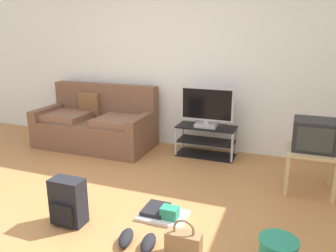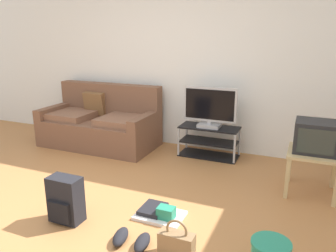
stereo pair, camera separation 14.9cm
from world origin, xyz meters
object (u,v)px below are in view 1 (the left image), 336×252
at_px(couch, 97,124).
at_px(crt_tv, 314,135).
at_px(flat_tv, 207,107).
at_px(handbag, 184,243).
at_px(sneakers_pair, 137,240).
at_px(backpack, 68,202).
at_px(side_table, 311,156).
at_px(tv_stand, 206,141).
at_px(floor_tray, 163,213).

bearing_deg(couch, crt_tv, -9.23).
bearing_deg(flat_tv, handbag, -79.92).
height_order(crt_tv, sneakers_pair, crt_tv).
bearing_deg(backpack, couch, 117.53).
relative_size(couch, side_table, 3.36).
height_order(flat_tv, handbag, flat_tv).
relative_size(flat_tv, side_table, 1.42).
height_order(couch, flat_tv, flat_tv).
relative_size(tv_stand, sneakers_pair, 2.26).
bearing_deg(flat_tv, side_table, -25.46).
height_order(tv_stand, flat_tv, flat_tv).
xyz_separation_m(couch, sneakers_pair, (1.71, -2.11, -0.29)).
bearing_deg(backpack, floor_tray, 29.13).
distance_m(handbag, floor_tray, 0.60).
relative_size(flat_tv, sneakers_pair, 2.02).
distance_m(crt_tv, sneakers_pair, 2.19).
bearing_deg(sneakers_pair, couch, 129.07).
bearing_deg(side_table, couch, 170.48).
bearing_deg(tv_stand, flat_tv, -90.00).
bearing_deg(tv_stand, backpack, -108.88).
bearing_deg(flat_tv, sneakers_pair, -90.18).
bearing_deg(sneakers_pair, crt_tv, 49.85).
relative_size(crt_tv, sneakers_pair, 1.17).
bearing_deg(side_table, floor_tray, -139.96).
height_order(crt_tv, floor_tray, crt_tv).
bearing_deg(tv_stand, sneakers_pair, -90.18).
bearing_deg(flat_tv, crt_tv, -24.90).
bearing_deg(backpack, handbag, -1.91).
distance_m(side_table, handbag, 1.87).
distance_m(couch, backpack, 2.25).
height_order(flat_tv, crt_tv, flat_tv).
bearing_deg(floor_tray, couch, 137.10).
height_order(couch, side_table, couch).
bearing_deg(floor_tray, crt_tv, 40.45).
bearing_deg(floor_tray, tv_stand, 90.97).
xyz_separation_m(backpack, sneakers_pair, (0.74, -0.08, -0.17)).
xyz_separation_m(handbag, floor_tray, (-0.37, 0.47, -0.07)).
xyz_separation_m(side_table, handbag, (-0.95, -1.58, -0.29)).
bearing_deg(sneakers_pair, side_table, 49.57).
bearing_deg(side_table, handbag, -121.08).
distance_m(tv_stand, handbag, 2.29).
bearing_deg(crt_tv, couch, 170.77).
relative_size(couch, floor_tray, 3.91).
xyz_separation_m(flat_tv, backpack, (-0.74, -2.15, -0.50)).
bearing_deg(couch, tv_stand, 5.02).
bearing_deg(handbag, tv_stand, 99.99).
xyz_separation_m(handbag, sneakers_pair, (-0.40, -0.01, -0.07)).
bearing_deg(side_table, flat_tv, 154.54).
relative_size(couch, crt_tv, 4.11).
bearing_deg(floor_tray, sneakers_pair, -94.38).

